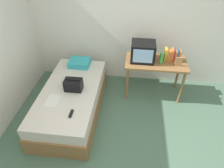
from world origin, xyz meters
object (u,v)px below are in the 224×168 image
Objects in this scene: picture_frame at (179,62)px; magazine at (53,101)px; pillow at (79,63)px; remote_dark at (71,114)px; water_bottle at (161,58)px; remote_silver at (63,79)px; desk at (155,66)px; bed at (72,100)px; tv at (143,52)px; book_row at (172,55)px; handbag at (73,85)px.

magazine is (-2.08, -0.94, -0.32)m from picture_frame.
pillow reaches higher than remote_dark.
water_bottle is 0.54× the size of pillow.
water_bottle is 1.89m from remote_dark.
remote_dark is 1.08× the size of remote_silver.
bed is at bearing -154.27° from desk.
desk is 1.77m from remote_silver.
magazine is 2.01× the size of remote_silver.
tv reaches higher than magazine.
desk is 0.23m from water_bottle.
picture_frame is 1.15× the size of remote_dark.
magazine is (-1.98, -1.13, -0.34)m from book_row.
handbag reaches higher than pillow.
picture_frame is 2.31m from magazine.
picture_frame is at bearing -62.48° from book_row.
desk is (1.50, 0.72, 0.41)m from bed.
magazine is (-0.27, -0.33, -0.10)m from handbag.
tv reaches higher than handbag.
desk is 6.48× the size of picture_frame.
magazine is 0.57m from remote_silver.
water_bottle reaches higher than picture_frame.
desk is at bearing 25.73° from bed.
handbag reaches higher than bed.
water_bottle is (0.35, -0.09, -0.07)m from tv.
book_row is 1.00× the size of magazine.
pillow is at bearing 80.85° from magazine.
handbag is (0.09, -0.76, 0.04)m from pillow.
remote_silver is (0.00, 0.57, 0.01)m from magazine.
picture_frame is at bearing -16.42° from desk.
pillow reaches higher than bed.
desk is at bearing -3.94° from tv.
desk is at bearing 26.69° from handbag.
book_row is at bearing 14.44° from desk.
book_row is at bearing 117.52° from picture_frame.
pillow is (-1.60, 0.11, -0.29)m from water_bottle.
remote_silver is at bearing -169.88° from picture_frame.
bed is 0.67m from remote_dark.
pillow is 0.77m from handbag.
remote_dark reaches higher than bed.
magazine is at bearing -90.03° from remote_silver.
magazine is at bearing 147.72° from remote_dark.
picture_frame reaches higher than bed.
remote_dark is at bearing -71.86° from bed.
bed is 0.48m from magazine.
book_row reaches higher than magazine.
picture_frame reaches higher than remote_silver.
tv is 1.41m from handbag.
remote_dark is (-1.39, -1.23, -0.33)m from water_bottle.
bed is at bearing -50.88° from remote_silver.
bed is 6.88× the size of book_row.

